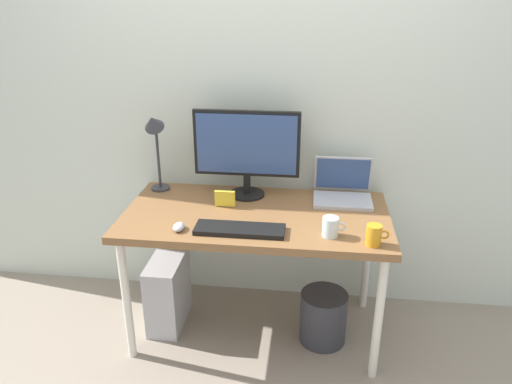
# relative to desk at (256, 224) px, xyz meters

# --- Properties ---
(ground_plane) EXTENTS (6.00, 6.00, 0.00)m
(ground_plane) POSITION_rel_desk_xyz_m (0.00, 0.00, -0.68)
(ground_plane) COLOR gray
(back_wall) EXTENTS (4.40, 0.04, 2.60)m
(back_wall) POSITION_rel_desk_xyz_m (0.00, 0.42, 0.62)
(back_wall) COLOR silver
(back_wall) RESTS_ON ground_plane
(desk) EXTENTS (1.40, 0.73, 0.75)m
(desk) POSITION_rel_desk_xyz_m (0.00, 0.00, 0.00)
(desk) COLOR brown
(desk) RESTS_ON ground_plane
(monitor) EXTENTS (0.59, 0.20, 0.49)m
(monitor) POSITION_rel_desk_xyz_m (-0.08, 0.23, 0.35)
(monitor) COLOR black
(monitor) RESTS_ON desk
(laptop) EXTENTS (0.32, 0.26, 0.23)m
(laptop) POSITION_rel_desk_xyz_m (0.46, 0.25, 0.12)
(laptop) COLOR #B2B2B7
(laptop) RESTS_ON desk
(desk_lamp) EXTENTS (0.11, 0.16, 0.48)m
(desk_lamp) POSITION_rel_desk_xyz_m (-0.60, 0.23, 0.41)
(desk_lamp) COLOR #333338
(desk_lamp) RESTS_ON desk
(keyboard) EXTENTS (0.44, 0.14, 0.02)m
(keyboard) POSITION_rel_desk_xyz_m (-0.05, -0.22, 0.08)
(keyboard) COLOR black
(keyboard) RESTS_ON desk
(mouse) EXTENTS (0.06, 0.09, 0.03)m
(mouse) POSITION_rel_desk_xyz_m (-0.35, -0.24, 0.08)
(mouse) COLOR #B2B2B7
(mouse) RESTS_ON desk
(coffee_mug) EXTENTS (0.11, 0.07, 0.10)m
(coffee_mug) POSITION_rel_desk_xyz_m (0.58, -0.28, 0.11)
(coffee_mug) COLOR orange
(coffee_mug) RESTS_ON desk
(glass_cup) EXTENTS (0.11, 0.08, 0.10)m
(glass_cup) POSITION_rel_desk_xyz_m (0.38, -0.21, 0.11)
(glass_cup) COLOR silver
(glass_cup) RESTS_ON desk
(photo_frame) EXTENTS (0.11, 0.02, 0.09)m
(photo_frame) POSITION_rel_desk_xyz_m (-0.18, 0.06, 0.11)
(photo_frame) COLOR yellow
(photo_frame) RESTS_ON desk
(computer_tower) EXTENTS (0.18, 0.36, 0.42)m
(computer_tower) POSITION_rel_desk_xyz_m (-0.52, 0.01, -0.47)
(computer_tower) COLOR #B2B2B7
(computer_tower) RESTS_ON ground_plane
(wastebasket) EXTENTS (0.26, 0.26, 0.30)m
(wastebasket) POSITION_rel_desk_xyz_m (0.38, -0.05, -0.53)
(wastebasket) COLOR #333338
(wastebasket) RESTS_ON ground_plane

